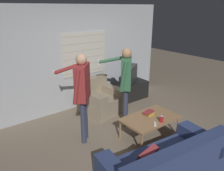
# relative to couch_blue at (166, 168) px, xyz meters

# --- Properties ---
(ground_plane) EXTENTS (16.00, 16.00, 0.00)m
(ground_plane) POSITION_rel_couch_blue_xyz_m (0.44, 1.18, -0.32)
(ground_plane) COLOR #7F705B
(wall_back) EXTENTS (5.20, 0.08, 2.55)m
(wall_back) POSITION_rel_couch_blue_xyz_m (0.44, 3.21, 0.96)
(wall_back) COLOR #ADB2B7
(wall_back) RESTS_ON ground_plane
(couch_blue) EXTENTS (1.91, 1.01, 0.83)m
(couch_blue) POSITION_rel_couch_blue_xyz_m (0.00, 0.00, 0.00)
(couch_blue) COLOR navy
(couch_blue) RESTS_ON ground_plane
(armchair_beige) EXTENTS (1.02, 1.00, 0.82)m
(armchair_beige) POSITION_rel_couch_blue_xyz_m (0.67, 2.62, 0.00)
(armchair_beige) COLOR gray
(armchair_beige) RESTS_ON ground_plane
(coffee_table) EXTENTS (1.10, 0.68, 0.44)m
(coffee_table) POSITION_rel_couch_blue_xyz_m (0.78, 1.04, 0.08)
(coffee_table) COLOR #9E754C
(coffee_table) RESTS_ON ground_plane
(tv_stand) EXTENTS (0.97, 0.51, 0.49)m
(tv_stand) POSITION_rel_couch_blue_xyz_m (1.79, 2.74, -0.07)
(tv_stand) COLOR black
(tv_stand) RESTS_ON ground_plane
(tv) EXTENTS (0.72, 0.56, 0.46)m
(tv) POSITION_rel_couch_blue_xyz_m (1.79, 2.75, 0.41)
(tv) COLOR #2D2D33
(tv) RESTS_ON tv_stand
(person_left_standing) EXTENTS (0.53, 0.85, 1.73)m
(person_left_standing) POSITION_rel_couch_blue_xyz_m (-0.31, 1.74, 0.79)
(person_left_standing) COLOR #33384C
(person_left_standing) RESTS_ON ground_plane
(person_right_standing) EXTENTS (0.53, 0.84, 1.71)m
(person_right_standing) POSITION_rel_couch_blue_xyz_m (0.72, 1.73, 0.77)
(person_right_standing) COLOR #33384C
(person_right_standing) RESTS_ON ground_plane
(book_stack) EXTENTS (0.26, 0.18, 0.07)m
(book_stack) POSITION_rel_couch_blue_xyz_m (0.85, 1.15, 0.16)
(book_stack) COLOR gold
(book_stack) RESTS_ON coffee_table
(soda_can) EXTENTS (0.07, 0.07, 0.13)m
(soda_can) POSITION_rel_couch_blue_xyz_m (0.81, 0.78, 0.18)
(soda_can) COLOR red
(soda_can) RESTS_ON coffee_table
(spare_remote) EXTENTS (0.12, 0.12, 0.02)m
(spare_remote) POSITION_rel_couch_blue_xyz_m (0.65, 0.79, 0.13)
(spare_remote) COLOR white
(spare_remote) RESTS_ON coffee_table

